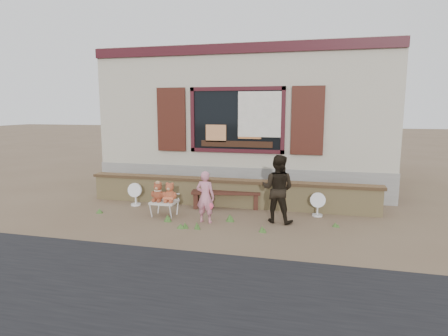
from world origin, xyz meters
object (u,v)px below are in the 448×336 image
(teddy_bear_left, at_px, (158,191))
(teddy_bear_right, at_px, (170,192))
(folding_chair, at_px, (164,203))
(bench, at_px, (226,196))
(child, at_px, (205,197))
(adult, at_px, (278,189))

(teddy_bear_left, bearing_deg, teddy_bear_right, -0.00)
(folding_chair, relative_size, teddy_bear_left, 1.26)
(bench, height_order, child, child)
(folding_chair, height_order, teddy_bear_right, teddy_bear_right)
(bench, relative_size, teddy_bear_left, 3.84)
(child, bearing_deg, teddy_bear_right, -9.41)
(bench, distance_m, teddy_bear_left, 1.64)
(bench, bearing_deg, folding_chair, -150.90)
(teddy_bear_left, bearing_deg, folding_chair, -0.00)
(teddy_bear_left, relative_size, teddy_bear_right, 0.98)
(bench, bearing_deg, adult, -41.91)
(teddy_bear_left, xyz_separation_m, adult, (2.61, 0.16, 0.16))
(folding_chair, xyz_separation_m, teddy_bear_right, (0.14, -0.00, 0.25))
(teddy_bear_left, bearing_deg, bench, 36.53)
(bench, height_order, teddy_bear_right, teddy_bear_right)
(child, bearing_deg, teddy_bear_left, -6.03)
(folding_chair, distance_m, child, 1.07)
(teddy_bear_left, xyz_separation_m, teddy_bear_right, (0.28, -0.00, 0.00))
(bench, xyz_separation_m, adult, (1.30, -0.80, 0.41))
(child, relative_size, adult, 0.77)
(bench, xyz_separation_m, child, (-0.15, -1.19, 0.24))
(bench, distance_m, adult, 1.58)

